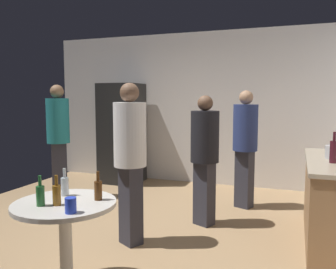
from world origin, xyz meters
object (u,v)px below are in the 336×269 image
Objects in this scene: wine_bottle_on_counter at (334,151)px; foreground_table at (65,215)px; person_in_white_shirt at (130,151)px; person_in_navy_shirt at (245,140)px; beer_bottle_green at (40,195)px; plastic_cup_blue at (71,205)px; person_in_teal_shirt at (58,132)px; person_in_black_shirt at (205,150)px; beer_bottle_brown at (98,190)px; refrigerator at (122,133)px; beer_bottle_clear at (65,186)px; kettle at (334,152)px; beer_bottle_amber at (57,194)px.

wine_bottle_on_counter is 2.59m from foreground_table.
person_in_white_shirt reaches higher than person_in_navy_shirt.
plastic_cup_blue is at bearing -11.44° from beer_bottle_green.
plastic_cup_blue is at bearing 0.88° from person_in_teal_shirt.
beer_bottle_green is 2.09× the size of plastic_cup_blue.
beer_bottle_green is at bearing -127.36° from foreground_table.
person_in_black_shirt is 0.90× the size of person_in_teal_shirt.
beer_bottle_brown is at bearing -141.86° from wine_bottle_on_counter.
refrigerator is 1.14× the size of person_in_black_shirt.
person_in_teal_shirt is at bearing 128.14° from foreground_table.
beer_bottle_clear is 0.48m from plastic_cup_blue.
beer_bottle_brown is at bearing 40.21° from person_in_white_shirt.
refrigerator is 3.88m from wine_bottle_on_counter.
person_in_navy_shirt is at bearing 139.95° from kettle.
beer_bottle_brown is at bearing 46.03° from beer_bottle_amber.
plastic_cup_blue is at bearing -132.23° from kettle.
refrigerator is 3.84m from beer_bottle_green.
wine_bottle_on_counter is at bearing 44.13° from plastic_cup_blue.
beer_bottle_amber is 1.13m from person_in_white_shirt.
refrigerator is 7.83× the size of beer_bottle_green.
person_in_black_shirt reaches higher than wine_bottle_on_counter.
beer_bottle_green is 0.13× the size of person_in_teal_shirt.
plastic_cup_blue is at bearing -45.08° from foreground_table.
beer_bottle_amber is 2.98m from person_in_navy_shirt.
plastic_cup_blue is (-0.01, -0.35, -0.03)m from beer_bottle_brown.
beer_bottle_amber is 0.13× the size of person_in_teal_shirt.
plastic_cup_blue is (0.31, -0.36, -0.03)m from beer_bottle_clear.
foreground_table is at bearing 26.89° from person_in_white_shirt.
foreground_table is 0.21m from beer_bottle_amber.
person_in_teal_shirt is (-3.77, 0.66, 0.00)m from wine_bottle_on_counter.
person_in_teal_shirt is (-3.80, 0.39, 0.05)m from kettle.
plastic_cup_blue is 0.06× the size of person_in_white_shirt.
beer_bottle_brown is (0.22, 0.23, 0.00)m from beer_bottle_amber.
beer_bottle_amber is at bearing -133.97° from beer_bottle_brown.
beer_bottle_clear is (-0.11, 0.24, 0.00)m from beer_bottle_amber.
refrigerator is at bearing 124.09° from person_in_teal_shirt.
beer_bottle_brown is (1.54, -3.36, -0.08)m from refrigerator.
refrigerator is 7.83× the size of beer_bottle_clear.
kettle is at bearing 42.63° from beer_bottle_brown.
kettle is 2.82m from beer_bottle_amber.
beer_bottle_brown is at bearing 6.16° from person_in_navy_shirt.
wine_bottle_on_counter is 1.35× the size of beer_bottle_green.
beer_bottle_clear is (-2.14, -1.41, -0.20)m from wine_bottle_on_counter.
refrigerator reaches higher than foreground_table.
person_in_white_shirt is at bearing 81.70° from beer_bottle_green.
kettle is 2.15m from person_in_white_shirt.
kettle reaches higher than beer_bottle_clear.
beer_bottle_brown is 0.14× the size of person_in_white_shirt.
kettle is 1.37m from person_in_navy_shirt.
person_in_black_shirt is at bearing 43.39° from person_in_teal_shirt.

